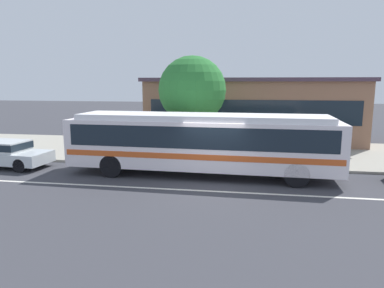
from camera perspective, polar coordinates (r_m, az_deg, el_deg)
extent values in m
plane|color=#39393F|center=(14.28, 3.28, -6.72)|extent=(120.00, 120.00, 0.00)
cube|color=#9E998B|center=(20.92, 5.25, -1.20)|extent=(60.00, 8.00, 0.12)
cube|color=silver|center=(13.52, 2.92, -7.67)|extent=(56.00, 0.16, 0.01)
cube|color=white|center=(15.49, 1.49, 0.16)|extent=(11.91, 2.88, 2.07)
cube|color=white|center=(15.33, 1.51, 4.41)|extent=(10.95, 2.55, 0.24)
cube|color=#19232D|center=(15.42, 1.50, 1.67)|extent=(11.20, 2.88, 0.91)
cube|color=#D25421|center=(15.56, 1.49, -1.19)|extent=(11.67, 2.90, 0.24)
cube|color=#19232D|center=(15.58, 23.30, 0.94)|extent=(0.19, 2.22, 0.99)
cylinder|color=black|center=(16.64, 15.96, -2.91)|extent=(1.01, 0.31, 1.00)
cylinder|color=black|center=(14.47, 16.68, -4.85)|extent=(1.01, 0.31, 1.00)
cylinder|color=black|center=(17.73, -10.08, -1.89)|extent=(1.01, 0.31, 1.00)
cylinder|color=black|center=(15.71, -12.99, -3.52)|extent=(1.01, 0.31, 1.00)
cube|color=silver|center=(19.47, -28.06, -1.82)|extent=(4.46, 2.09, 0.55)
cube|color=silver|center=(19.53, -28.66, -0.27)|extent=(2.54, 1.73, 0.50)
cube|color=#19232D|center=(19.52, -28.67, -0.20)|extent=(2.59, 1.75, 0.32)
cylinder|color=black|center=(19.19, -23.29, -2.20)|extent=(0.66, 0.27, 0.64)
cylinder|color=black|center=(18.02, -26.22, -3.17)|extent=(0.66, 0.27, 0.64)
cylinder|color=#272E48|center=(19.25, -6.55, -0.64)|extent=(0.14, 0.14, 0.91)
cylinder|color=#272E48|center=(19.40, -6.56, -0.55)|extent=(0.14, 0.14, 0.91)
cylinder|color=#4D4F5B|center=(19.20, -6.60, 1.60)|extent=(0.42, 0.42, 0.59)
sphere|color=tan|center=(19.15, -6.62, 2.81)|extent=(0.22, 0.22, 0.22)
cylinder|color=#3E353D|center=(18.10, 6.73, -1.39)|extent=(0.14, 0.14, 0.87)
cylinder|color=#3E353D|center=(18.06, 7.22, -1.43)|extent=(0.14, 0.14, 0.87)
cylinder|color=blue|center=(17.95, 7.02, 0.91)|extent=(0.41, 0.41, 0.62)
sphere|color=#E4926A|center=(17.89, 7.05, 2.24)|extent=(0.22, 0.22, 0.22)
cylinder|color=gray|center=(17.43, 14.38, 0.45)|extent=(0.08, 0.08, 2.38)
cube|color=yellow|center=(17.30, 14.52, 3.68)|extent=(0.10, 0.44, 0.56)
cylinder|color=brown|center=(19.46, 0.04, 1.61)|extent=(0.40, 0.40, 2.30)
sphere|color=#2B7432|center=(19.26, 0.04, 8.80)|extent=(3.68, 3.68, 3.68)
cube|color=#8F644C|center=(25.63, 9.70, 5.33)|extent=(14.08, 7.01, 4.16)
cube|color=#19232D|center=(22.10, 9.76, 5.14)|extent=(12.95, 0.04, 1.50)
cube|color=#4B3747|center=(25.55, 9.84, 10.25)|extent=(14.48, 7.41, 0.24)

